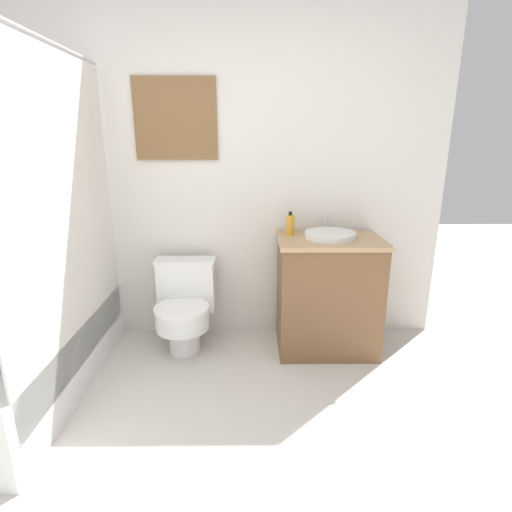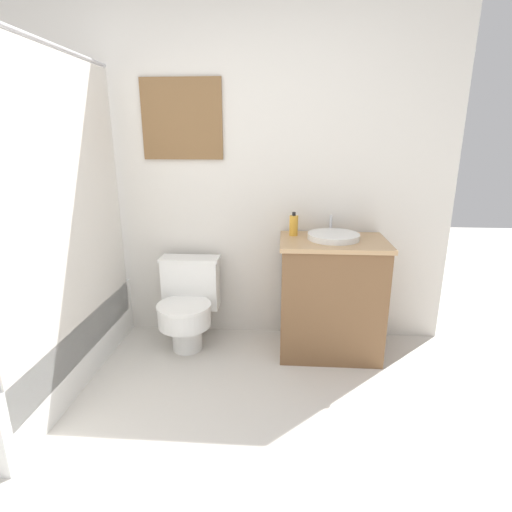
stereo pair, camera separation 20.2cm
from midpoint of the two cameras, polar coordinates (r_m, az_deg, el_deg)
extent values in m
cube|color=silver|center=(3.00, -9.70, 11.48)|extent=(3.55, 0.05, 2.50)
cube|color=brown|center=(2.99, -13.45, 18.52)|extent=(0.57, 0.02, 0.55)
cube|color=beige|center=(2.99, -13.47, 18.52)|extent=(0.54, 0.01, 0.52)
cube|color=white|center=(2.89, -30.99, -12.59)|extent=(0.62, 1.55, 0.42)
cube|color=silver|center=(2.47, -27.85, 4.56)|extent=(0.01, 1.42, 1.76)
cylinder|color=#B7B7BC|center=(2.48, -30.90, 25.28)|extent=(0.02, 1.42, 0.02)
cylinder|color=white|center=(3.02, -12.09, -11.42)|extent=(0.22, 0.22, 0.21)
cylinder|color=white|center=(2.90, -12.47, -8.76)|extent=(0.37, 0.37, 0.14)
cylinder|color=white|center=(2.86, -12.57, -7.31)|extent=(0.39, 0.39, 0.02)
cube|color=white|center=(3.05, -11.79, -4.17)|extent=(0.42, 0.17, 0.37)
cube|color=white|center=(2.99, -12.01, -0.63)|extent=(0.44, 0.18, 0.02)
cube|color=brown|center=(2.91, 8.22, -5.81)|extent=(0.70, 0.48, 0.81)
cube|color=tan|center=(2.78, 8.57, 2.19)|extent=(0.73, 0.51, 0.03)
cylinder|color=white|center=(2.79, 8.54, 2.98)|extent=(0.35, 0.35, 0.04)
cylinder|color=silver|center=(2.98, 7.98, 4.73)|extent=(0.02, 0.02, 0.13)
cylinder|color=gold|center=(2.85, 2.87, 4.44)|extent=(0.06, 0.06, 0.14)
cylinder|color=black|center=(2.83, 2.90, 6.09)|extent=(0.02, 0.02, 0.02)
camera|label=1|loc=(0.10, -92.23, -0.66)|focal=28.00mm
camera|label=2|loc=(0.10, 87.77, 0.66)|focal=28.00mm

